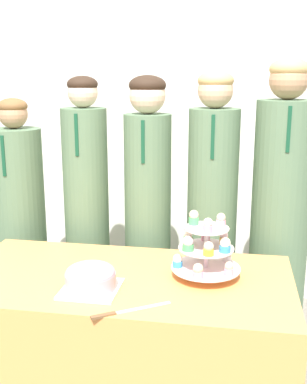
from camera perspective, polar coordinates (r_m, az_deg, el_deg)
The scene contains 10 objects.
wall_back at distance 3.39m, azimuth 2.04°, elevation 10.04°, with size 9.00×0.06×2.70m.
table at distance 2.29m, azimuth -3.48°, elevation -18.19°, with size 1.46×0.73×0.72m.
round_cake at distance 1.99m, azimuth -7.47°, elevation -9.99°, with size 0.23×0.23×0.11m.
cake_knife at distance 1.83m, azimuth -4.22°, elevation -14.07°, with size 0.27×0.19×0.01m.
cupcake_stand at distance 2.07m, azimuth 6.22°, elevation -6.66°, with size 0.30×0.30×0.29m.
student_0 at distance 2.93m, azimuth -15.42°, elevation -4.44°, with size 0.29×0.30×1.44m.
student_1 at distance 2.76m, azimuth -7.87°, elevation -3.55°, with size 0.25×0.25×1.56m.
student_2 at distance 2.68m, azimuth -0.68°, elevation -3.60°, with size 0.25×0.26×1.57m.
student_3 at distance 2.64m, azimuth 6.87°, elevation -4.03°, with size 0.27×0.27×1.59m.
student_4 at distance 2.64m, azimuth 14.69°, elevation -3.89°, with size 0.30×0.31×1.65m.
Camera 1 is at (0.46, -1.52, 1.57)m, focal length 45.00 mm.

